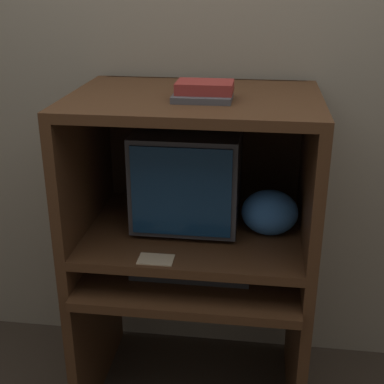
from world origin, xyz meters
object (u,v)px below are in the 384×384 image
Objects in this scene: snack_bag at (270,212)px; book_stack at (204,91)px; crt_monitor at (189,174)px; keyboard at (190,273)px; mouse at (269,279)px.

book_stack is at bearing -166.16° from snack_bag.
keyboard is at bearing -81.26° from crt_monitor.
snack_bag is at bearing 93.87° from mouse.
snack_bag is 1.06× the size of book_stack.
crt_monitor is at bearing 98.74° from keyboard.
mouse is at bearing -2.80° from keyboard.
mouse is 0.37× the size of book_stack.
snack_bag is at bearing 21.40° from keyboard.
crt_monitor is 0.39m from book_stack.
book_stack is (-0.26, 0.07, 0.69)m from mouse.
book_stack is at bearing 165.24° from mouse.
crt_monitor is at bearing 167.01° from snack_bag.
book_stack reaches higher than crt_monitor.
book_stack is (-0.25, -0.06, 0.47)m from snack_bag.
book_stack is (0.07, -0.14, 0.36)m from crt_monitor.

